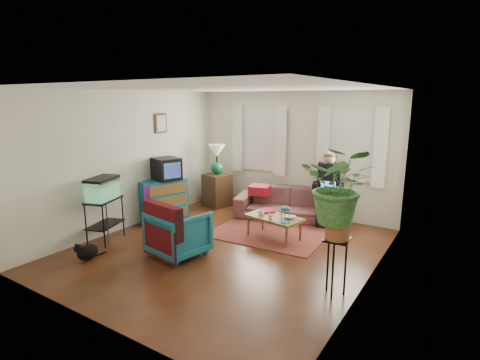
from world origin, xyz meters
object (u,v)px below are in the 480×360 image
Objects in this scene: dresser at (163,200)px; aquarium_stand at (105,220)px; coffee_table at (274,227)px; plant_stand at (335,267)px; side_table at (217,190)px; sofa at (289,198)px; armchair at (179,231)px.

dresser reaches higher than aquarium_stand.
plant_stand is (1.57, -1.35, 0.17)m from coffee_table.
aquarium_stand is at bearing -97.05° from side_table.
dresser is 2.44m from coffee_table.
side_table is 2.37m from coffee_table.
aquarium_stand is at bearing -142.50° from sofa.
side_table is at bearing 94.70° from dresser.
coffee_table is at bearing -92.69° from sofa.
dresser is 1.42m from aquarium_stand.
coffee_table is (2.41, 0.28, -0.21)m from dresser.
dresser is at bearing 164.86° from plant_stand.
plant_stand is at bearing -168.00° from armchair.
aquarium_stand is (-2.14, -2.88, -0.05)m from sofa.
side_table reaches higher than aquarium_stand.
sofa is 1.24m from coffee_table.
sofa is 2.86× the size of plant_stand.
aquarium_stand is 1.51m from armchair.
armchair is 0.82× the size of coffee_table.
sofa is 2.59m from dresser.
aquarium_stand is (-0.01, -1.42, -0.04)m from dresser.
plant_stand is (1.85, -2.54, -0.04)m from sofa.
aquarium_stand is 0.76× the size of coffee_table.
aquarium_stand is 2.96m from coffee_table.
aquarium_stand is at bearing 18.54° from armchair.
sofa reaches higher than coffee_table.
side_table is 1.45m from dresser.
side_table is 0.81× the size of dresser.
side_table is 0.77× the size of coffee_table.
dresser is 1.15× the size of armchair.
armchair is 2.51m from plant_stand.
coffee_table is (0.28, -1.19, -0.22)m from sofa.
aquarium_stand is at bearing -175.11° from plant_stand.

